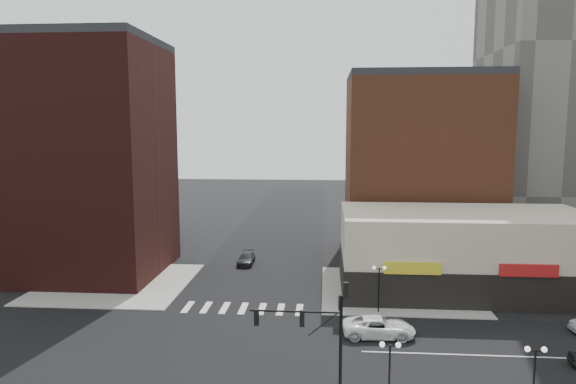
{
  "coord_description": "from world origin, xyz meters",
  "views": [
    {
      "loc": [
        7.29,
        -36.04,
        16.44
      ],
      "look_at": [
        4.15,
        5.86,
        11.0
      ],
      "focal_mm": 32.0,
      "sensor_mm": 36.0,
      "label": 1
    }
  ],
  "objects_px": {
    "traffic_signal": "(324,327)",
    "street_lamp_se_b": "(535,363)",
    "street_lamp_se_a": "(390,359)",
    "dark_sedan_north": "(246,259)",
    "white_suv": "(379,327)",
    "street_lamp_ne": "(379,277)"
  },
  "relations": [
    {
      "from": "traffic_signal",
      "to": "white_suv",
      "type": "height_order",
      "value": "traffic_signal"
    },
    {
      "from": "street_lamp_se_b",
      "to": "white_suv",
      "type": "relative_size",
      "value": 0.74
    },
    {
      "from": "white_suv",
      "to": "dark_sedan_north",
      "type": "relative_size",
      "value": 1.26
    },
    {
      "from": "street_lamp_se_a",
      "to": "white_suv",
      "type": "distance_m",
      "value": 11.16
    },
    {
      "from": "traffic_signal",
      "to": "street_lamp_se_b",
      "type": "bearing_deg",
      "value": -0.82
    },
    {
      "from": "traffic_signal",
      "to": "street_lamp_se_a",
      "type": "height_order",
      "value": "traffic_signal"
    },
    {
      "from": "street_lamp_se_b",
      "to": "street_lamp_se_a",
      "type": "bearing_deg",
      "value": 180.0
    },
    {
      "from": "street_lamp_ne",
      "to": "dark_sedan_north",
      "type": "height_order",
      "value": "street_lamp_ne"
    },
    {
      "from": "white_suv",
      "to": "street_lamp_ne",
      "type": "bearing_deg",
      "value": -6.67
    },
    {
      "from": "traffic_signal",
      "to": "white_suv",
      "type": "relative_size",
      "value": 1.38
    },
    {
      "from": "street_lamp_ne",
      "to": "white_suv",
      "type": "relative_size",
      "value": 0.74
    },
    {
      "from": "street_lamp_se_a",
      "to": "street_lamp_ne",
      "type": "relative_size",
      "value": 1.0
    },
    {
      "from": "traffic_signal",
      "to": "white_suv",
      "type": "distance_m",
      "value": 12.25
    },
    {
      "from": "traffic_signal",
      "to": "street_lamp_se_b",
      "type": "height_order",
      "value": "traffic_signal"
    },
    {
      "from": "street_lamp_ne",
      "to": "white_suv",
      "type": "distance_m",
      "value": 5.74
    },
    {
      "from": "street_lamp_se_a",
      "to": "street_lamp_se_b",
      "type": "height_order",
      "value": "same"
    },
    {
      "from": "street_lamp_ne",
      "to": "dark_sedan_north",
      "type": "bearing_deg",
      "value": 133.12
    },
    {
      "from": "street_lamp_se_a",
      "to": "dark_sedan_north",
      "type": "distance_m",
      "value": 33.89
    },
    {
      "from": "street_lamp_ne",
      "to": "street_lamp_se_a",
      "type": "bearing_deg",
      "value": -93.58
    },
    {
      "from": "white_suv",
      "to": "street_lamp_se_b",
      "type": "bearing_deg",
      "value": -146.9
    },
    {
      "from": "street_lamp_ne",
      "to": "white_suv",
      "type": "height_order",
      "value": "street_lamp_ne"
    },
    {
      "from": "street_lamp_se_a",
      "to": "street_lamp_ne",
      "type": "xyz_separation_m",
      "value": [
        1.0,
        16.0,
        0.0
      ]
    }
  ]
}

